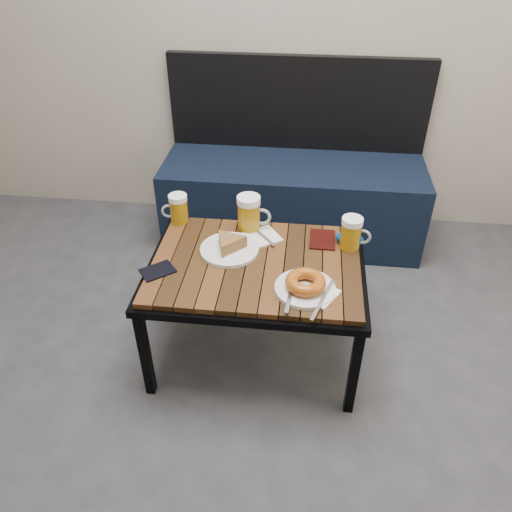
# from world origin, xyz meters

# --- Properties ---
(bench) EXTENTS (1.40, 0.50, 0.95)m
(bench) POSITION_xyz_m (0.27, 1.76, 0.27)
(bench) COLOR black
(bench) RESTS_ON ground
(cafe_table) EXTENTS (0.84, 0.62, 0.47)m
(cafe_table) POSITION_xyz_m (0.17, 0.83, 0.43)
(cafe_table) COLOR black
(cafe_table) RESTS_ON ground
(beer_mug_left) EXTENTS (0.12, 0.09, 0.13)m
(beer_mug_left) POSITION_xyz_m (-0.20, 1.08, 0.54)
(beer_mug_left) COLOR #A9770D
(beer_mug_left) RESTS_ON cafe_table
(beer_mug_centre) EXTENTS (0.14, 0.10, 0.16)m
(beer_mug_centre) POSITION_xyz_m (0.12, 1.05, 0.55)
(beer_mug_centre) COLOR #A9770D
(beer_mug_centre) RESTS_ON cafe_table
(beer_mug_right) EXTENTS (0.12, 0.09, 0.13)m
(beer_mug_right) POSITION_xyz_m (0.53, 0.97, 0.54)
(beer_mug_right) COLOR #A9770D
(beer_mug_right) RESTS_ON cafe_table
(plate_pie) EXTENTS (0.23, 0.23, 0.07)m
(plate_pie) POSITION_xyz_m (0.05, 0.89, 0.50)
(plate_pie) COLOR white
(plate_pie) RESTS_ON cafe_table
(plate_bagel) EXTENTS (0.22, 0.28, 0.06)m
(plate_bagel) POSITION_xyz_m (0.36, 0.68, 0.50)
(plate_bagel) COLOR white
(plate_bagel) RESTS_ON cafe_table
(napkin_left) EXTENTS (0.18, 0.18, 0.01)m
(napkin_left) POSITION_xyz_m (0.18, 0.99, 0.48)
(napkin_left) COLOR white
(napkin_left) RESTS_ON cafe_table
(napkin_right) EXTENTS (0.18, 0.18, 0.01)m
(napkin_right) POSITION_xyz_m (0.40, 0.67, 0.48)
(napkin_right) COLOR white
(napkin_right) RESTS_ON cafe_table
(passport_navy) EXTENTS (0.15, 0.14, 0.01)m
(passport_navy) POSITION_xyz_m (-0.19, 0.73, 0.47)
(passport_navy) COLOR black
(passport_navy) RESTS_ON cafe_table
(passport_burgundy) EXTENTS (0.11, 0.15, 0.01)m
(passport_burgundy) POSITION_xyz_m (0.42, 1.01, 0.48)
(passport_burgundy) COLOR black
(passport_burgundy) RESTS_ON cafe_table
(knit_pouch) EXTENTS (0.13, 0.10, 0.05)m
(knit_pouch) POSITION_xyz_m (0.53, 0.99, 0.50)
(knit_pouch) COLOR #050E82
(knit_pouch) RESTS_ON cafe_table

